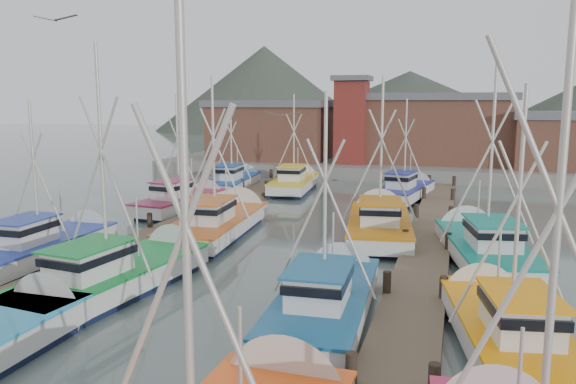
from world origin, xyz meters
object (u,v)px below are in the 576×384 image
(boat_4, at_px, (122,274))
(boat_8, at_px, (220,222))
(lookout_tower, at_px, (352,119))
(boat_12, at_px, (295,182))

(boat_4, height_order, boat_8, boat_4)
(lookout_tower, distance_m, boat_4, 37.08)
(boat_12, bearing_deg, boat_4, -93.99)
(lookout_tower, relative_size, boat_4, 0.83)
(lookout_tower, height_order, boat_8, lookout_tower)
(boat_8, height_order, boat_12, boat_8)
(boat_4, distance_m, boat_12, 25.82)
(boat_4, bearing_deg, boat_12, 97.66)
(lookout_tower, bearing_deg, boat_4, -93.23)
(lookout_tower, distance_m, boat_8, 27.33)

